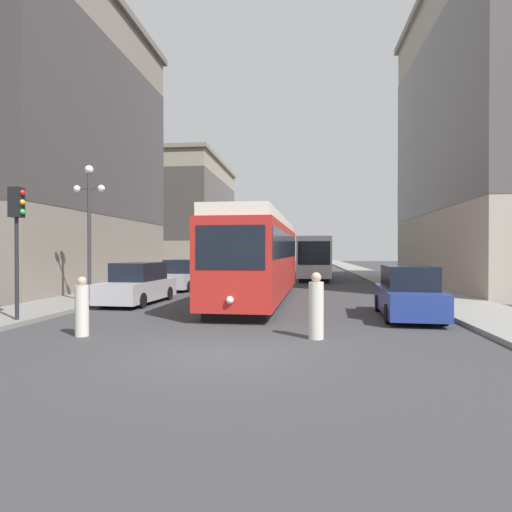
{
  "coord_description": "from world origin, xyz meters",
  "views": [
    {
      "loc": [
        1.9,
        -9.55,
        2.31
      ],
      "look_at": [
        -0.06,
        8.02,
        2.13
      ],
      "focal_mm": 30.69,
      "sensor_mm": 36.0,
      "label": 1
    }
  ],
  "objects_px": {
    "parked_car_left_near": "(182,276)",
    "pedestrian_crossing_far": "(316,308)",
    "streetcar": "(260,256)",
    "lamp_post_left_near": "(89,213)",
    "parked_car_right_far": "(408,294)",
    "transit_bus": "(315,256)",
    "pedestrian_crossing_near": "(82,308)",
    "traffic_light_near_left": "(17,218)",
    "parked_car_left_mid": "(139,284)",
    "lamp_post_left_far": "(202,235)",
    "parked_car_left_far": "(220,268)"
  },
  "relations": [
    {
      "from": "parked_car_left_near",
      "to": "pedestrian_crossing_far",
      "type": "bearing_deg",
      "value": -57.96
    },
    {
      "from": "streetcar",
      "to": "lamp_post_left_near",
      "type": "relative_size",
      "value": 2.43
    },
    {
      "from": "pedestrian_crossing_far",
      "to": "parked_car_right_far",
      "type": "bearing_deg",
      "value": 67.29
    },
    {
      "from": "parked_car_left_near",
      "to": "parked_car_right_far",
      "type": "bearing_deg",
      "value": -39.06
    },
    {
      "from": "transit_bus",
      "to": "pedestrian_crossing_near",
      "type": "xyz_separation_m",
      "value": [
        -6.91,
        -26.58,
        -1.19
      ]
    },
    {
      "from": "parked_car_left_near",
      "to": "traffic_light_near_left",
      "type": "relative_size",
      "value": 1.06
    },
    {
      "from": "parked_car_right_far",
      "to": "lamp_post_left_near",
      "type": "bearing_deg",
      "value": -7.01
    },
    {
      "from": "parked_car_left_near",
      "to": "parked_car_left_mid",
      "type": "bearing_deg",
      "value": -86.6
    },
    {
      "from": "pedestrian_crossing_near",
      "to": "lamp_post_left_near",
      "type": "height_order",
      "value": "lamp_post_left_near"
    },
    {
      "from": "transit_bus",
      "to": "lamp_post_left_far",
      "type": "bearing_deg",
      "value": 176.56
    },
    {
      "from": "parked_car_left_near",
      "to": "parked_car_left_mid",
      "type": "xyz_separation_m",
      "value": [
        -0.0,
        -6.91,
        0.0
      ]
    },
    {
      "from": "transit_bus",
      "to": "parked_car_left_far",
      "type": "relative_size",
      "value": 2.71
    },
    {
      "from": "pedestrian_crossing_near",
      "to": "parked_car_left_mid",
      "type": "bearing_deg",
      "value": 153.3
    },
    {
      "from": "parked_car_left_near",
      "to": "traffic_light_near_left",
      "type": "xyz_separation_m",
      "value": [
        -1.68,
        -12.78,
        2.54
      ]
    },
    {
      "from": "parked_car_left_mid",
      "to": "transit_bus",
      "type": "bearing_deg",
      "value": 69.3
    },
    {
      "from": "streetcar",
      "to": "parked_car_left_far",
      "type": "bearing_deg",
      "value": 108.62
    },
    {
      "from": "parked_car_left_near",
      "to": "pedestrian_crossing_near",
      "type": "relative_size",
      "value": 2.74
    },
    {
      "from": "pedestrian_crossing_near",
      "to": "lamp_post_left_near",
      "type": "bearing_deg",
      "value": 168.97
    },
    {
      "from": "parked_car_right_far",
      "to": "lamp_post_left_near",
      "type": "xyz_separation_m",
      "value": [
        -12.85,
        2.33,
        3.15
      ]
    },
    {
      "from": "transit_bus",
      "to": "parked_car_left_near",
      "type": "bearing_deg",
      "value": -122.1
    },
    {
      "from": "parked_car_left_mid",
      "to": "lamp_post_left_near",
      "type": "relative_size",
      "value": 0.86
    },
    {
      "from": "transit_bus",
      "to": "parked_car_left_mid",
      "type": "distance_m",
      "value": 20.84
    },
    {
      "from": "streetcar",
      "to": "parked_car_left_mid",
      "type": "xyz_separation_m",
      "value": [
        -5.27,
        -1.73,
        -1.26
      ]
    },
    {
      "from": "streetcar",
      "to": "pedestrian_crossing_near",
      "type": "relative_size",
      "value": 8.79
    },
    {
      "from": "transit_bus",
      "to": "pedestrian_crossing_far",
      "type": "xyz_separation_m",
      "value": [
        -0.57,
        -26.25,
        -1.13
      ]
    },
    {
      "from": "traffic_light_near_left",
      "to": "streetcar",
      "type": "bearing_deg",
      "value": 47.54
    },
    {
      "from": "pedestrian_crossing_near",
      "to": "parked_car_right_far",
      "type": "bearing_deg",
      "value": 77.62
    },
    {
      "from": "streetcar",
      "to": "lamp_post_left_near",
      "type": "distance_m",
      "value": 7.83
    },
    {
      "from": "parked_car_right_far",
      "to": "pedestrian_crossing_far",
      "type": "relative_size",
      "value": 2.72
    },
    {
      "from": "pedestrian_crossing_far",
      "to": "parked_car_left_far",
      "type": "bearing_deg",
      "value": 122.63
    },
    {
      "from": "transit_bus",
      "to": "parked_car_left_mid",
      "type": "relative_size",
      "value": 2.52
    },
    {
      "from": "parked_car_right_far",
      "to": "pedestrian_crossing_far",
      "type": "height_order",
      "value": "parked_car_right_far"
    },
    {
      "from": "transit_bus",
      "to": "pedestrian_crossing_near",
      "type": "height_order",
      "value": "transit_bus"
    },
    {
      "from": "parked_car_left_near",
      "to": "lamp_post_left_far",
      "type": "height_order",
      "value": "lamp_post_left_far"
    },
    {
      "from": "traffic_light_near_left",
      "to": "transit_bus",
      "type": "bearing_deg",
      "value": 68.32
    },
    {
      "from": "parked_car_left_far",
      "to": "pedestrian_crossing_far",
      "type": "distance_m",
      "value": 27.32
    },
    {
      "from": "parked_car_left_near",
      "to": "lamp_post_left_far",
      "type": "bearing_deg",
      "value": 101.63
    },
    {
      "from": "lamp_post_left_far",
      "to": "parked_car_left_mid",
      "type": "bearing_deg",
      "value": -84.59
    },
    {
      "from": "parked_car_left_mid",
      "to": "parked_car_left_far",
      "type": "distance_m",
      "value": 19.08
    },
    {
      "from": "parked_car_right_far",
      "to": "parked_car_left_far",
      "type": "height_order",
      "value": "same"
    },
    {
      "from": "parked_car_left_far",
      "to": "lamp_post_left_near",
      "type": "height_order",
      "value": "lamp_post_left_near"
    },
    {
      "from": "parked_car_left_far",
      "to": "traffic_light_near_left",
      "type": "xyz_separation_m",
      "value": [
        -1.68,
        -24.94,
        2.54
      ]
    },
    {
      "from": "streetcar",
      "to": "parked_car_left_mid",
      "type": "relative_size",
      "value": 2.83
    },
    {
      "from": "pedestrian_crossing_far",
      "to": "traffic_light_near_left",
      "type": "distance_m",
      "value": 9.79
    },
    {
      "from": "streetcar",
      "to": "parked_car_right_far",
      "type": "bearing_deg",
      "value": -38.73
    },
    {
      "from": "parked_car_left_far",
      "to": "traffic_light_near_left",
      "type": "bearing_deg",
      "value": -95.96
    },
    {
      "from": "pedestrian_crossing_far",
      "to": "streetcar",
      "type": "bearing_deg",
      "value": 121.48
    },
    {
      "from": "parked_car_left_mid",
      "to": "parked_car_left_far",
      "type": "xyz_separation_m",
      "value": [
        -0.0,
        19.08,
        -0.0
      ]
    },
    {
      "from": "streetcar",
      "to": "lamp_post_left_near",
      "type": "height_order",
      "value": "lamp_post_left_near"
    },
    {
      "from": "parked_car_left_near",
      "to": "pedestrian_crossing_far",
      "type": "distance_m",
      "value": 16.02
    }
  ]
}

